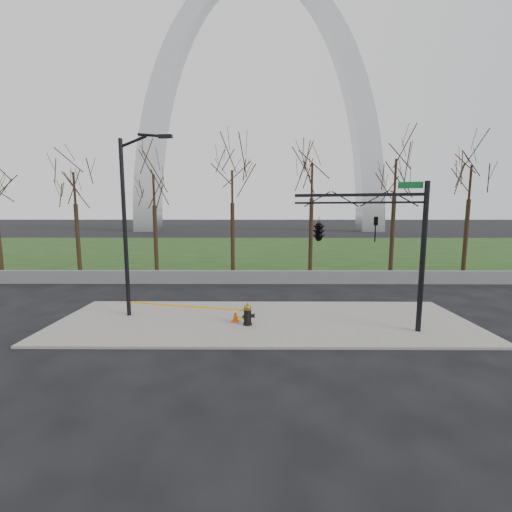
{
  "coord_description": "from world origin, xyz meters",
  "views": [
    {
      "loc": [
        -0.23,
        -14.06,
        4.77
      ],
      "look_at": [
        -0.33,
        2.0,
        2.69
      ],
      "focal_mm": 23.03,
      "sensor_mm": 36.0,
      "label": 1
    }
  ],
  "objects_px": {
    "fire_hydrant": "(248,315)",
    "street_light": "(129,215)",
    "traffic_cone": "(235,314)",
    "traffic_signal_mast": "(338,229)"
  },
  "relations": [
    {
      "from": "fire_hydrant",
      "to": "street_light",
      "type": "height_order",
      "value": "street_light"
    },
    {
      "from": "fire_hydrant",
      "to": "traffic_cone",
      "type": "relative_size",
      "value": 1.46
    },
    {
      "from": "fire_hydrant",
      "to": "traffic_cone",
      "type": "xyz_separation_m",
      "value": [
        -0.56,
        0.44,
        -0.11
      ]
    },
    {
      "from": "street_light",
      "to": "traffic_signal_mast",
      "type": "distance_m",
      "value": 9.11
    },
    {
      "from": "traffic_cone",
      "to": "traffic_signal_mast",
      "type": "relative_size",
      "value": 0.11
    },
    {
      "from": "fire_hydrant",
      "to": "street_light",
      "type": "xyz_separation_m",
      "value": [
        -5.32,
        1.28,
        4.16
      ]
    },
    {
      "from": "fire_hydrant",
      "to": "traffic_cone",
      "type": "bearing_deg",
      "value": 139.94
    },
    {
      "from": "fire_hydrant",
      "to": "street_light",
      "type": "relative_size",
      "value": 0.11
    },
    {
      "from": "traffic_cone",
      "to": "street_light",
      "type": "xyz_separation_m",
      "value": [
        -4.76,
        0.84,
        4.27
      ]
    },
    {
      "from": "fire_hydrant",
      "to": "street_light",
      "type": "bearing_deg",
      "value": 164.43
    }
  ]
}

